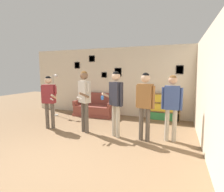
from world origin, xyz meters
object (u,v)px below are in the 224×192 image
Objects in this scene: couch at (95,108)px; person_watcher_holding_cup at (116,97)px; floor_lamp at (53,89)px; person_spectator_near_bookshelf at (145,99)px; person_spectator_far_right at (172,101)px; person_player_foreground_left at (49,97)px; person_player_foreground_center at (84,94)px; bookshelf at (164,107)px.

person_watcher_holding_cup reaches higher than couch.
person_spectator_near_bookshelf is (3.87, -1.37, -0.02)m from floor_lamp.
person_spectator_far_right is (0.62, 0.20, -0.04)m from person_spectator_near_bookshelf.
person_player_foreground_left reaches higher than couch.
person_player_foreground_center is at bearing 3.88° from person_player_foreground_left.
person_spectator_far_right is (4.50, -1.16, -0.07)m from floor_lamp.
person_spectator_near_bookshelf is at bearing -40.10° from couch.
bookshelf is at bearing 10.80° from floor_lamp.
couch is 2.66m from bookshelf.
person_spectator_near_bookshelf is (2.34, -1.97, 0.77)m from couch.
bookshelf is (2.64, 0.20, 0.19)m from couch.
person_spectator_near_bookshelf is (1.73, -0.05, -0.04)m from person_player_foreground_center.
bookshelf is 3.93m from person_player_foreground_left.
person_watcher_holding_cup is at bearing -51.37° from couch.
person_player_foreground_center reaches higher than bookshelf.
person_player_foreground_center is 2.37m from person_spectator_far_right.
person_watcher_holding_cup is (2.14, 0.04, 0.10)m from person_player_foreground_left.
floor_lamp is at bearing 160.55° from person_spectator_near_bookshelf.
bookshelf is 0.70× the size of person_player_foreground_left.
person_player_foreground_left is 1.19m from person_player_foreground_center.
floor_lamp is at bearing 124.36° from person_player_foreground_left.
person_spectator_near_bookshelf is at bearing -98.05° from bookshelf.
person_spectator_far_right is at bearing 3.81° from person_player_foreground_center.
person_watcher_holding_cup reaches higher than person_spectator_near_bookshelf.
person_player_foreground_center reaches higher than person_watcher_holding_cup.
person_player_foreground_center is (0.60, -1.92, 0.81)m from couch.
person_player_foreground_center reaches higher than person_player_foreground_left.
bookshelf is 0.64× the size of person_player_foreground_center.
person_spectator_near_bookshelf is (0.77, -0.01, -0.03)m from person_watcher_holding_cup.
bookshelf is 2.06m from person_spectator_far_right.
bookshelf is at bearing 34.31° from person_player_foreground_left.
floor_lamp is 4.65m from person_spectator_far_right.
person_spectator_far_right reaches higher than floor_lamp.
floor_lamp is (-1.54, -0.60, 0.80)m from couch.
person_player_foreground_left is at bearing -176.12° from person_player_foreground_center.
person_spectator_far_right reaches higher than person_player_foreground_left.
person_watcher_holding_cup is at bearing 1.17° from person_player_foreground_left.
person_spectator_near_bookshelf is 0.66m from person_spectator_far_right.
person_spectator_near_bookshelf is at bearing -19.45° from floor_lamp.
person_spectator_near_bookshelf is (-0.31, -2.16, 0.58)m from bookshelf.
person_player_foreground_center reaches higher than person_spectator_far_right.
person_player_foreground_left is 2.15m from person_watcher_holding_cup.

